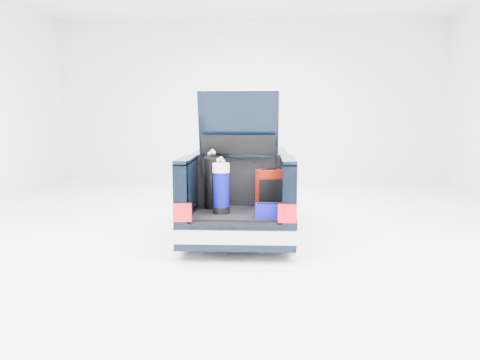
{
  "coord_description": "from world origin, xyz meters",
  "views": [
    {
      "loc": [
        0.4,
        -9.17,
        2.11
      ],
      "look_at": [
        0.0,
        -0.5,
        0.97
      ],
      "focal_mm": 38.0,
      "sensor_mm": 36.0,
      "label": 1
    }
  ],
  "objects_px": {
    "black_golf_bag": "(212,182)",
    "blue_golf_bag": "(221,188)",
    "red_suitcase": "(269,189)",
    "car": "(242,192)",
    "blue_duffel": "(270,211)"
  },
  "relations": [
    {
      "from": "black_golf_bag",
      "to": "red_suitcase",
      "type": "bearing_deg",
      "value": 1.2
    },
    {
      "from": "car",
      "to": "black_golf_bag",
      "type": "height_order",
      "value": "car"
    },
    {
      "from": "car",
      "to": "red_suitcase",
      "type": "xyz_separation_m",
      "value": [
        0.49,
        -1.21,
        0.23
      ]
    },
    {
      "from": "black_golf_bag",
      "to": "blue_golf_bag",
      "type": "distance_m",
      "value": 0.39
    },
    {
      "from": "black_golf_bag",
      "to": "blue_golf_bag",
      "type": "relative_size",
      "value": 1.09
    },
    {
      "from": "black_golf_bag",
      "to": "blue_golf_bag",
      "type": "xyz_separation_m",
      "value": [
        0.17,
        -0.35,
        -0.03
      ]
    },
    {
      "from": "car",
      "to": "red_suitcase",
      "type": "bearing_deg",
      "value": -67.82
    },
    {
      "from": "blue_golf_bag",
      "to": "blue_duffel",
      "type": "xyz_separation_m",
      "value": [
        0.74,
        -0.31,
        -0.29
      ]
    },
    {
      "from": "red_suitcase",
      "to": "blue_duffel",
      "type": "relative_size",
      "value": 1.5
    },
    {
      "from": "car",
      "to": "blue_golf_bag",
      "type": "height_order",
      "value": "car"
    },
    {
      "from": "red_suitcase",
      "to": "black_golf_bag",
      "type": "bearing_deg",
      "value": 170.79
    },
    {
      "from": "blue_duffel",
      "to": "red_suitcase",
      "type": "bearing_deg",
      "value": 88.57
    },
    {
      "from": "car",
      "to": "black_golf_bag",
      "type": "bearing_deg",
      "value": -106.98
    },
    {
      "from": "red_suitcase",
      "to": "blue_golf_bag",
      "type": "relative_size",
      "value": 0.75
    },
    {
      "from": "red_suitcase",
      "to": "blue_golf_bag",
      "type": "distance_m",
      "value": 0.87
    }
  ]
}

